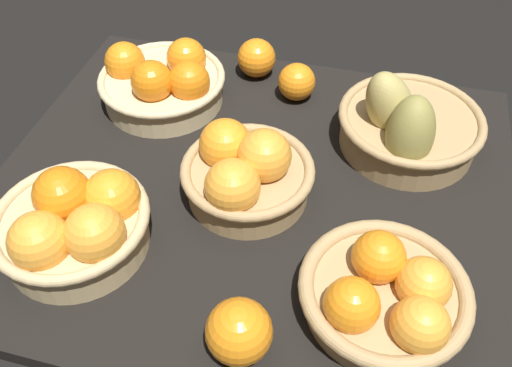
{
  "coord_description": "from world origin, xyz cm",
  "views": [
    {
      "loc": [
        -15.86,
        58.26,
        67.0
      ],
      "look_at": [
        -1.67,
        3.32,
        7.0
      ],
      "focal_mm": 37.78,
      "sensor_mm": 36.0,
      "label": 1
    }
  ],
  "objects_px": {
    "basket_far_left": "(387,294)",
    "loose_orange_front_gap": "(256,58)",
    "basket_near_left_pears": "(406,126)",
    "basket_far_right": "(75,224)",
    "loose_orange_side_gap": "(297,82)",
    "loose_orange_back_gap": "(239,332)",
    "basket_center": "(246,172)",
    "basket_near_right": "(163,81)"
  },
  "relations": [
    {
      "from": "basket_far_right",
      "to": "loose_orange_front_gap",
      "type": "relative_size",
      "value": 2.94
    },
    {
      "from": "basket_far_left",
      "to": "loose_orange_front_gap",
      "type": "bearing_deg",
      "value": -58.27
    },
    {
      "from": "basket_center",
      "to": "basket_far_right",
      "type": "relative_size",
      "value": 0.93
    },
    {
      "from": "basket_far_left",
      "to": "basket_center",
      "type": "bearing_deg",
      "value": -34.29
    },
    {
      "from": "loose_orange_front_gap",
      "to": "basket_near_right",
      "type": "bearing_deg",
      "value": 41.17
    },
    {
      "from": "basket_far_left",
      "to": "loose_orange_front_gap",
      "type": "distance_m",
      "value": 0.56
    },
    {
      "from": "basket_far_left",
      "to": "loose_orange_side_gap",
      "type": "distance_m",
      "value": 0.47
    },
    {
      "from": "basket_center",
      "to": "loose_orange_back_gap",
      "type": "xyz_separation_m",
      "value": [
        -0.06,
        0.26,
        -0.01
      ]
    },
    {
      "from": "basket_near_right",
      "to": "loose_orange_back_gap",
      "type": "relative_size",
      "value": 2.8
    },
    {
      "from": "basket_center",
      "to": "basket_near_right",
      "type": "height_order",
      "value": "basket_center"
    },
    {
      "from": "basket_far_right",
      "to": "basket_far_left",
      "type": "bearing_deg",
      "value": -179.54
    },
    {
      "from": "basket_near_left_pears",
      "to": "basket_far_left",
      "type": "bearing_deg",
      "value": 89.54
    },
    {
      "from": "basket_far_left",
      "to": "basket_near_right",
      "type": "distance_m",
      "value": 0.57
    },
    {
      "from": "basket_center",
      "to": "basket_far_left",
      "type": "xyz_separation_m",
      "value": [
        -0.23,
        0.16,
        -0.01
      ]
    },
    {
      "from": "basket_far_right",
      "to": "loose_orange_back_gap",
      "type": "distance_m",
      "value": 0.28
    },
    {
      "from": "basket_far_left",
      "to": "loose_orange_front_gap",
      "type": "height_order",
      "value": "basket_far_left"
    },
    {
      "from": "basket_far_left",
      "to": "loose_orange_side_gap",
      "type": "xyz_separation_m",
      "value": [
        0.2,
        -0.43,
        -0.0
      ]
    },
    {
      "from": "basket_far_left",
      "to": "basket_near_right",
      "type": "relative_size",
      "value": 0.96
    },
    {
      "from": "basket_near_right",
      "to": "basket_far_left",
      "type": "bearing_deg",
      "value": 141.55
    },
    {
      "from": "loose_orange_front_gap",
      "to": "basket_center",
      "type": "bearing_deg",
      "value": 101.75
    },
    {
      "from": "basket_near_left_pears",
      "to": "loose_orange_side_gap",
      "type": "relative_size",
      "value": 3.49
    },
    {
      "from": "basket_far_left",
      "to": "loose_orange_back_gap",
      "type": "bearing_deg",
      "value": 30.55
    },
    {
      "from": "basket_far_right",
      "to": "loose_orange_front_gap",
      "type": "distance_m",
      "value": 0.5
    },
    {
      "from": "loose_orange_front_gap",
      "to": "loose_orange_back_gap",
      "type": "height_order",
      "value": "loose_orange_back_gap"
    },
    {
      "from": "basket_far_right",
      "to": "loose_orange_side_gap",
      "type": "xyz_separation_m",
      "value": [
        -0.23,
        -0.43,
        -0.02
      ]
    },
    {
      "from": "basket_far_right",
      "to": "loose_orange_side_gap",
      "type": "height_order",
      "value": "basket_far_right"
    },
    {
      "from": "basket_far_right",
      "to": "basket_near_left_pears",
      "type": "xyz_separation_m",
      "value": [
        -0.44,
        -0.33,
        -0.0
      ]
    },
    {
      "from": "basket_far_left",
      "to": "loose_orange_back_gap",
      "type": "height_order",
      "value": "basket_far_left"
    },
    {
      "from": "basket_center",
      "to": "loose_orange_back_gap",
      "type": "relative_size",
      "value": 2.49
    },
    {
      "from": "basket_far_left",
      "to": "basket_far_right",
      "type": "distance_m",
      "value": 0.44
    },
    {
      "from": "loose_orange_back_gap",
      "to": "loose_orange_side_gap",
      "type": "relative_size",
      "value": 1.19
    },
    {
      "from": "basket_far_left",
      "to": "loose_orange_back_gap",
      "type": "distance_m",
      "value": 0.2
    },
    {
      "from": "basket_center",
      "to": "loose_orange_back_gap",
      "type": "bearing_deg",
      "value": 103.22
    },
    {
      "from": "basket_near_right",
      "to": "loose_orange_front_gap",
      "type": "bearing_deg",
      "value": -138.83
    },
    {
      "from": "loose_orange_front_gap",
      "to": "loose_orange_side_gap",
      "type": "distance_m",
      "value": 0.11
    },
    {
      "from": "basket_near_left_pears",
      "to": "loose_orange_side_gap",
      "type": "xyz_separation_m",
      "value": [
        0.21,
        -0.09,
        -0.01
      ]
    },
    {
      "from": "basket_near_left_pears",
      "to": "basket_near_right",
      "type": "distance_m",
      "value": 0.45
    },
    {
      "from": "basket_far_right",
      "to": "loose_orange_back_gap",
      "type": "xyz_separation_m",
      "value": [
        -0.27,
        0.1,
        -0.01
      ]
    },
    {
      "from": "basket_far_left",
      "to": "basket_far_right",
      "type": "relative_size",
      "value": 1.01
    },
    {
      "from": "basket_far_left",
      "to": "basket_near_left_pears",
      "type": "bearing_deg",
      "value": -90.46
    },
    {
      "from": "loose_orange_side_gap",
      "to": "loose_orange_back_gap",
      "type": "bearing_deg",
      "value": 93.83
    },
    {
      "from": "basket_far_right",
      "to": "basket_near_left_pears",
      "type": "distance_m",
      "value": 0.55
    }
  ]
}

